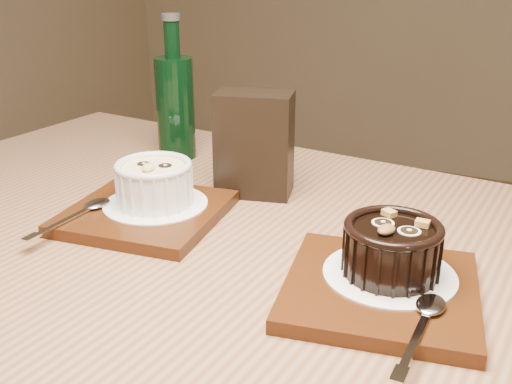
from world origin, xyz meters
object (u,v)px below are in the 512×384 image
Objects in this scene: green_bottle at (175,104)px; condiment_stand at (254,144)px; table at (237,336)px; ramekin_white at (154,181)px; tray_right at (380,290)px; tray_left at (146,213)px; ramekin_dark at (392,246)px.

condiment_stand is at bearing -25.27° from green_bottle.
table is 0.21m from ramekin_white.
condiment_stand is 0.20m from green_bottle.
tray_right reaches higher than table.
tray_right is (0.30, -0.06, -0.04)m from ramekin_white.
tray_right is 0.30m from condiment_stand.
green_bottle reaches higher than table.
tray_left is at bearing -66.10° from green_bottle.
tray_right is at bearing -9.17° from tray_left.
tray_left is 1.89× the size of ramekin_white.
condiment_stand is at bearing 111.10° from table.
condiment_stand reaches higher than table.
tray_left is 1.90× the size of ramekin_dark.
tray_left is at bearing -121.45° from condiment_stand.
tray_left is 1.29× the size of condiment_stand.
ramekin_white is 0.31m from tray_right.
tray_left is at bearing 170.83° from tray_right.
ramekin_dark reaches higher than tray_right.
ramekin_white is 0.68× the size of condiment_stand.
tray_left is 0.32m from tray_right.
table is 7.02× the size of tray_left.
table is 5.65× the size of green_bottle.
green_bottle is (-0.41, 0.27, 0.08)m from tray_right.
table is 0.42m from green_bottle.
tray_left is at bearing 160.62° from table.
ramekin_white reaches higher than table.
green_bottle is at bearing 163.94° from ramekin_dark.
ramekin_dark is (0.16, 0.02, 0.14)m from table.
tray_right is 0.04m from ramekin_dark.
ramekin_dark is at bearing -31.49° from green_bottle.
green_bottle reaches higher than tray_left.
table is 7.02× the size of tray_right.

